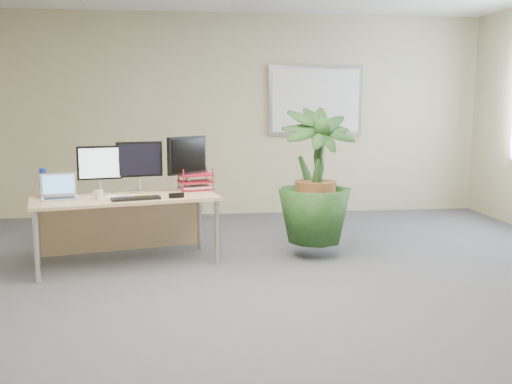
{
  "coord_description": "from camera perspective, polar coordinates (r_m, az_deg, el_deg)",
  "views": [
    {
      "loc": [
        -0.54,
        -3.76,
        1.48
      ],
      "look_at": [
        -0.05,
        0.35,
        0.85
      ],
      "focal_mm": 40.0,
      "sensor_mm": 36.0,
      "label": 1
    }
  ],
  "objects": [
    {
      "name": "stapler",
      "position": [
        5.26,
        -7.97,
        -0.35
      ],
      "size": [
        0.14,
        0.07,
        0.05
      ],
      "primitive_type": "cube",
      "rotation": [
        0.0,
        0.0,
        0.24
      ],
      "color": "black",
      "rests_on": "desk"
    },
    {
      "name": "water_bottle",
      "position": [
        5.64,
        -20.5,
        0.86
      ],
      "size": [
        0.07,
        0.07,
        0.26
      ],
      "color": "silver",
      "rests_on": "desk"
    },
    {
      "name": "monitor_left",
      "position": [
        5.61,
        -15.38,
        2.46
      ],
      "size": [
        0.41,
        0.19,
        0.46
      ],
      "color": "#BCBCC1",
      "rests_on": "desk"
    },
    {
      "name": "yellow_highlighter",
      "position": [
        5.41,
        -11.32,
        -0.34
      ],
      "size": [
        0.13,
        0.02,
        0.02
      ],
      "primitive_type": "cylinder",
      "rotation": [
        0.0,
        1.57,
        -0.04
      ],
      "color": "yellow",
      "rests_on": "desk"
    },
    {
      "name": "floor",
      "position": [
        4.08,
        1.35,
        -12.65
      ],
      "size": [
        8.0,
        8.0,
        0.0
      ],
      "primitive_type": "plane",
      "color": "#45464A",
      "rests_on": "ground"
    },
    {
      "name": "letter_tray",
      "position": [
        5.73,
        -6.06,
        0.9
      ],
      "size": [
        0.38,
        0.32,
        0.15
      ],
      "color": "#A31428",
      "rests_on": "desk"
    },
    {
      "name": "spiral_notebook",
      "position": [
        5.39,
        -13.33,
        -0.46
      ],
      "size": [
        0.29,
        0.23,
        0.01
      ],
      "primitive_type": "cube",
      "rotation": [
        0.0,
        0.0,
        0.14
      ],
      "color": "white",
      "rests_on": "desk"
    },
    {
      "name": "monitor_right",
      "position": [
        5.66,
        -11.57,
        2.83
      ],
      "size": [
        0.44,
        0.2,
        0.49
      ],
      "color": "#BCBCC1",
      "rests_on": "desk"
    },
    {
      "name": "desk",
      "position": [
        5.53,
        -12.99,
        -1.68
      ],
      "size": [
        1.8,
        1.09,
        0.65
      ],
      "color": "tan",
      "rests_on": "floor"
    },
    {
      "name": "whiteboard",
      "position": [
        7.92,
        5.99,
        9.07
      ],
      "size": [
        1.3,
        0.04,
        0.95
      ],
      "color": "silver",
      "rests_on": "back_wall"
    },
    {
      "name": "back_wall",
      "position": [
        7.78,
        -2.82,
        7.64
      ],
      "size": [
        7.0,
        0.04,
        2.7
      ],
      "primitive_type": "cube",
      "color": "#C3BB8A",
      "rests_on": "floor"
    },
    {
      "name": "coffee_mug",
      "position": [
        5.32,
        -15.46,
        -0.27
      ],
      "size": [
        0.11,
        0.07,
        0.08
      ],
      "color": "silver",
      "rests_on": "desk"
    },
    {
      "name": "orange_pen",
      "position": [
        5.4,
        -12.93,
        -0.33
      ],
      "size": [
        0.1,
        0.09,
        0.01
      ],
      "primitive_type": "cylinder",
      "rotation": [
        0.0,
        1.57,
        0.71
      ],
      "color": "orange",
      "rests_on": "spiral_notebook"
    },
    {
      "name": "floor_plant",
      "position": [
        5.58,
        5.96,
        1.05
      ],
      "size": [
        0.98,
        0.98,
        1.5
      ],
      "primitive_type": "imported",
      "rotation": [
        0.0,
        0.0,
        0.19
      ],
      "color": "#193C15",
      "rests_on": "floor"
    },
    {
      "name": "keyboard",
      "position": [
        5.22,
        -11.92,
        -0.63
      ],
      "size": [
        0.45,
        0.24,
        0.02
      ],
      "primitive_type": "cube",
      "rotation": [
        0.0,
        0.0,
        0.24
      ],
      "color": "black",
      "rests_on": "desk"
    },
    {
      "name": "laptop",
      "position": [
        5.47,
        -19.09,
        -0.03
      ],
      "size": [
        0.37,
        0.34,
        0.23
      ],
      "color": "silver",
      "rests_on": "desk"
    },
    {
      "name": "monitor_dark",
      "position": [
        5.7,
        -6.91,
        3.25
      ],
      "size": [
        0.38,
        0.36,
        0.54
      ],
      "color": "#BCBCC1",
      "rests_on": "desk"
    }
  ]
}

